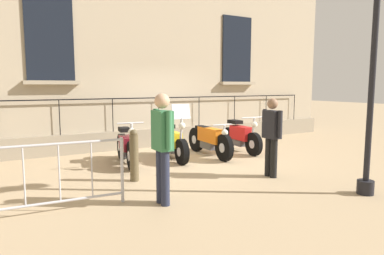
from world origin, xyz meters
name	(u,v)px	position (x,y,z in m)	size (l,w,h in m)	color
ground_plane	(190,158)	(0.00, 0.00, 0.00)	(60.00, 60.00, 0.00)	tan
building_facade	(152,30)	(-2.37, 0.00, 3.55)	(0.82, 13.67, 7.28)	tan
motorcycle_maroon	(127,148)	(-0.11, -1.68, 0.40)	(1.93, 0.63, 1.06)	black
motorcycle_yellow	(173,143)	(-0.04, -0.49, 0.42)	(1.89, 0.55, 1.43)	black
motorcycle_orange	(209,140)	(0.04, 0.56, 0.43)	(2.17, 0.54, 0.92)	black
motorcycle_red	(241,137)	(0.01, 1.62, 0.43)	(1.90, 0.64, 1.04)	black
lamppost	(377,0)	(4.13, 1.14, 3.25)	(0.32, 1.02, 4.44)	black
crowd_barrier	(42,176)	(2.36, -3.81, 0.57)	(0.20, 2.40, 1.05)	#B7B7BF
bollard	(134,155)	(1.36, -2.04, 0.52)	(0.17, 0.17, 1.03)	brown
pedestrian_standing	(162,142)	(2.85, -2.11, 1.00)	(0.53, 0.24, 1.75)	#23283D
pedestrian_walking	(272,133)	(2.45, 0.51, 0.91)	(0.53, 0.22, 1.61)	black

